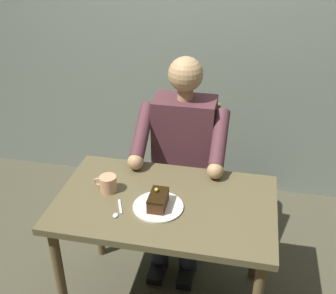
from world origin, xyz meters
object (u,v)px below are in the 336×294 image
object	(u,v)px
coffee_cup	(108,183)
cake_slice	(158,200)
dessert_spoon	(118,211)
chair	(186,166)
dining_table	(165,215)
seated_person	(182,159)

from	to	relation	value
coffee_cup	cake_slice	bearing A→B (deg)	163.39
dessert_spoon	cake_slice	bearing A→B (deg)	-158.09
chair	coffee_cup	bearing A→B (deg)	63.82
dining_table	seated_person	xyz separation A→B (m)	(-0.00, -0.47, 0.05)
cake_slice	dessert_spoon	bearing A→B (deg)	21.91
cake_slice	dessert_spoon	xyz separation A→B (m)	(0.18, 0.07, -0.04)
coffee_cup	dessert_spoon	size ratio (longest dim) A/B	0.87
chair	coffee_cup	world-z (taller)	chair
cake_slice	coffee_cup	size ratio (longest dim) A/B	1.16
cake_slice	chair	bearing A→B (deg)	-91.75
dessert_spoon	dining_table	bearing A→B (deg)	-146.54
chair	seated_person	xyz separation A→B (m)	(-0.00, 0.17, 0.15)
chair	seated_person	distance (m)	0.23
seated_person	cake_slice	distance (m)	0.54
chair	dessert_spoon	distance (m)	0.82
coffee_cup	seated_person	bearing A→B (deg)	-124.29
coffee_cup	dessert_spoon	bearing A→B (deg)	122.45
seated_person	coffee_cup	world-z (taller)	seated_person
seated_person	cake_slice	size ratio (longest dim) A/B	8.88
seated_person	coffee_cup	bearing A→B (deg)	55.71
chair	dessert_spoon	world-z (taller)	chair
dining_table	coffee_cup	world-z (taller)	coffee_cup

